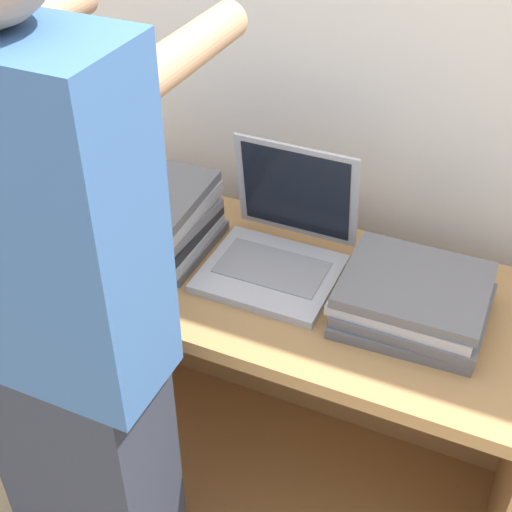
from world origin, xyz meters
The scene contains 7 objects.
wall_back centered at (0.00, 0.66, 1.20)m, with size 8.00×0.05×2.40m.
cart centered at (0.00, 0.35, 0.37)m, with size 1.33×0.55×0.74m.
laptop_open centered at (0.00, 0.33, 0.80)m, with size 0.31×0.31×0.28m.
laptop_stack_left centered at (-0.34, 0.28, 0.83)m, with size 0.33×0.29×0.17m.
laptop_stack_right centered at (0.34, 0.28, 0.79)m, with size 0.32×0.29×0.10m.
person centered at (-0.22, -0.20, 0.85)m, with size 0.40×0.53×1.69m.
inventory_tag centered at (-0.34, 0.21, 0.92)m, with size 0.06×0.02×0.01m.
Camera 1 is at (0.51, -0.94, 1.81)m, focal length 50.00 mm.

